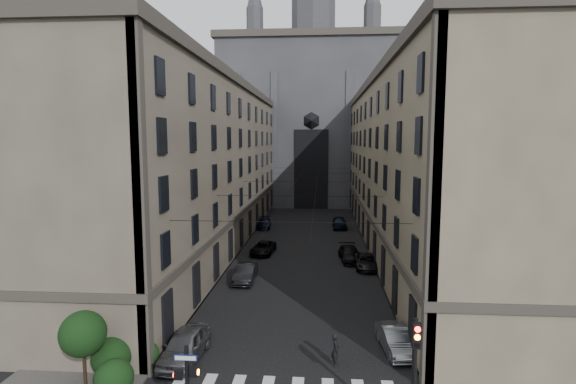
% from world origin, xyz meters
% --- Properties ---
extents(sidewalk_left, '(7.00, 80.00, 0.15)m').
position_xyz_m(sidewalk_left, '(-10.50, 36.00, 0.07)').
color(sidewalk_left, '#383533').
rests_on(sidewalk_left, ground).
extents(sidewalk_right, '(7.00, 80.00, 0.15)m').
position_xyz_m(sidewalk_right, '(10.50, 36.00, 0.07)').
color(sidewalk_right, '#383533').
rests_on(sidewalk_right, ground).
extents(building_left, '(13.60, 60.60, 18.85)m').
position_xyz_m(building_left, '(-13.44, 36.00, 9.34)').
color(building_left, '#4F453C').
rests_on(building_left, ground).
extents(building_right, '(13.60, 60.60, 18.85)m').
position_xyz_m(building_right, '(13.44, 36.00, 9.34)').
color(building_right, brown).
rests_on(building_right, ground).
extents(gothic_tower, '(35.00, 23.00, 58.00)m').
position_xyz_m(gothic_tower, '(0.00, 74.96, 17.80)').
color(gothic_tower, '#2D2D33').
rests_on(gothic_tower, ground).
extents(traffic_light_right, '(0.34, 0.50, 5.20)m').
position_xyz_m(traffic_light_right, '(5.60, 1.92, 3.29)').
color(traffic_light_right, black).
rests_on(traffic_light_right, ground).
extents(shrub_cluster, '(3.90, 4.40, 3.90)m').
position_xyz_m(shrub_cluster, '(-8.72, 5.01, 1.80)').
color(shrub_cluster, black).
rests_on(shrub_cluster, sidewalk_left).
extents(tram_wires, '(14.00, 60.00, 0.43)m').
position_xyz_m(tram_wires, '(0.00, 35.63, 7.25)').
color(tram_wires, black).
rests_on(tram_wires, ground).
extents(car_left_near, '(2.18, 4.93, 1.65)m').
position_xyz_m(car_left_near, '(-5.65, 8.00, 0.82)').
color(car_left_near, slate).
rests_on(car_left_near, ground).
extents(car_left_midnear, '(1.66, 4.62, 1.52)m').
position_xyz_m(car_left_midnear, '(-4.63, 22.03, 0.76)').
color(car_left_midnear, black).
rests_on(car_left_midnear, ground).
extents(car_left_midfar, '(2.61, 4.88, 1.31)m').
position_xyz_m(car_left_midfar, '(-4.35, 31.55, 0.65)').
color(car_left_midfar, black).
rests_on(car_left_midfar, ground).
extents(car_left_far, '(2.24, 4.79, 1.35)m').
position_xyz_m(car_left_far, '(-6.07, 45.64, 0.68)').
color(car_left_far, black).
rests_on(car_left_far, ground).
extents(car_right_near, '(2.01, 4.39, 1.40)m').
position_xyz_m(car_right_near, '(6.20, 9.93, 0.70)').
color(car_right_near, slate).
rests_on(car_right_near, ground).
extents(car_right_midnear, '(2.29, 4.85, 1.34)m').
position_xyz_m(car_right_midnear, '(6.20, 26.88, 0.67)').
color(car_right_midnear, black).
rests_on(car_right_midnear, ground).
extents(car_right_midfar, '(2.50, 5.15, 1.44)m').
position_xyz_m(car_right_midfar, '(4.81, 29.38, 0.72)').
color(car_right_midfar, black).
rests_on(car_right_midfar, ground).
extents(car_right_far, '(2.01, 4.75, 1.60)m').
position_xyz_m(car_right_far, '(4.39, 46.24, 0.80)').
color(car_right_far, black).
rests_on(car_right_far, ground).
extents(pedestrian, '(0.49, 0.69, 1.79)m').
position_xyz_m(pedestrian, '(2.68, 8.00, 0.89)').
color(pedestrian, black).
rests_on(pedestrian, ground).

